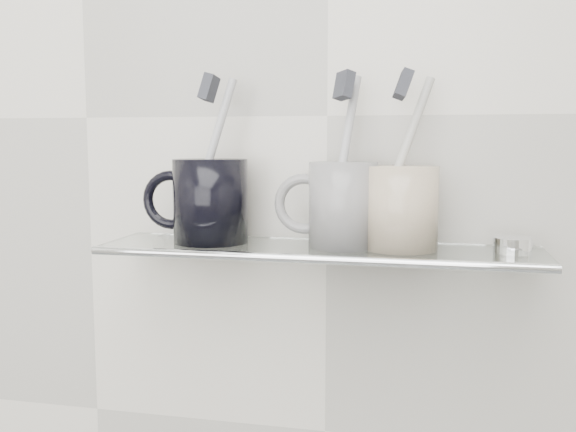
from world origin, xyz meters
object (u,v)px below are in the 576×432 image
(mug_right, at_px, (401,208))
(mug_center, at_px, (343,205))
(mug_left, at_px, (211,201))
(shelf_glass, at_px, (318,250))

(mug_right, bearing_deg, mug_center, -168.10)
(mug_left, distance_m, mug_center, 0.16)
(shelf_glass, bearing_deg, mug_center, 10.24)
(shelf_glass, xyz_separation_m, mug_center, (0.03, 0.00, 0.05))
(shelf_glass, height_order, mug_center, mug_center)
(shelf_glass, distance_m, mug_right, 0.11)
(mug_left, relative_size, mug_center, 1.02)
(mug_left, bearing_deg, mug_center, 20.03)
(mug_center, xyz_separation_m, mug_right, (0.06, 0.00, -0.00))
(shelf_glass, height_order, mug_right, mug_right)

